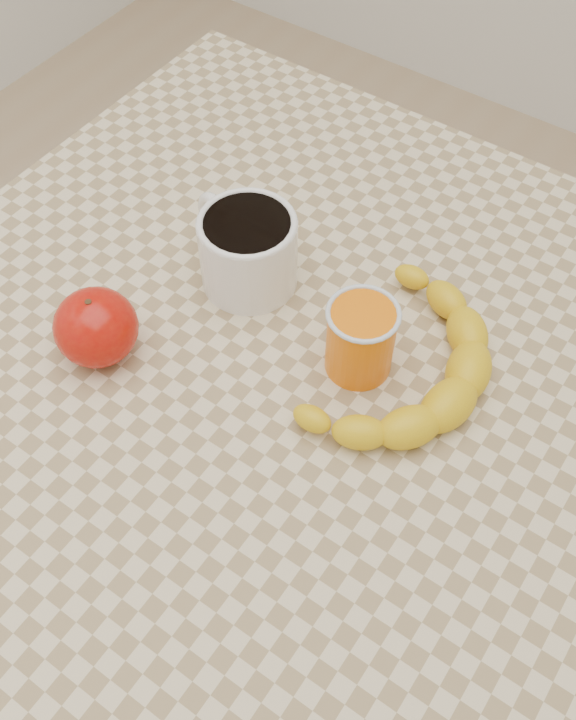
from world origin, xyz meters
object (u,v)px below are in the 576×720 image
Objects in this scene: apple at (96,327)px; banana at (401,363)px; orange_juice_glass at (361,338)px; table at (288,422)px; coffee_mug at (247,247)px.

banana is at bearing 28.64° from apple.
orange_juice_glass is at bearing -158.57° from banana.
orange_juice_glass is 0.24m from apple.
table is 0.21m from apple.
table is at bearing -36.46° from coffee_mug.
apple is (-0.06, -0.15, -0.01)m from coffee_mug.
apple is (-0.16, -0.08, 0.12)m from table.
table is 0.18m from coffee_mug.
coffee_mug is 0.16m from apple.
banana is (0.18, -0.02, -0.02)m from coffee_mug.
apple is at bearing -149.07° from orange_juice_glass.
coffee_mug is at bearing 168.90° from orange_juice_glass.
table is at bearing 26.39° from apple.
banana is (0.08, 0.05, 0.11)m from table.
table is 2.92× the size of banana.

